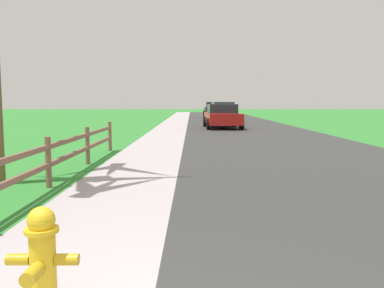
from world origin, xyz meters
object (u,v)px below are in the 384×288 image
parked_car_silver (222,111)px  parked_car_black (213,110)px  parked_suv_red (222,116)px  fire_hydrant (42,257)px

parked_car_silver → parked_car_black: parked_car_silver is taller
parked_suv_red → parked_car_silver: bearing=85.7°
parked_car_silver → parked_car_black: 8.45m
parked_suv_red → parked_car_silver: parked_car_silver is taller
fire_hydrant → parked_suv_red: size_ratio=0.17×
fire_hydrant → parked_suv_red: 21.79m
fire_hydrant → parked_car_black: bearing=84.9°
fire_hydrant → parked_car_black: size_ratio=0.18×
parked_suv_red → parked_car_silver: (0.67, 8.95, 0.09)m
parked_car_silver → parked_car_black: size_ratio=1.12×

